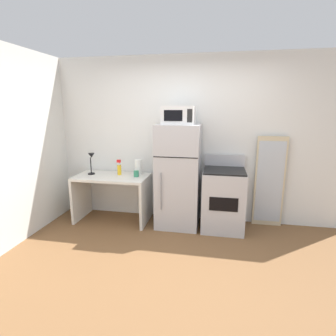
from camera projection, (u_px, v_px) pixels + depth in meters
name	position (u px, v px, depth m)	size (l,w,h in m)	color
ground_plane	(170.00, 276.00, 2.98)	(12.00, 12.00, 0.00)	brown
wall_back_white	(189.00, 140.00, 4.31)	(5.00, 0.10, 2.60)	silver
desk	(112.00, 189.00, 4.33)	(1.15, 0.63, 0.75)	silver
desk_lamp	(91.00, 160.00, 4.31)	(0.14, 0.12, 0.35)	black
paper_towel_roll	(138.00, 167.00, 4.35)	(0.11, 0.11, 0.24)	white
coffee_mug	(136.00, 174.00, 4.21)	(0.08, 0.08, 0.10)	#338C66
spray_bottle	(119.00, 169.00, 4.32)	(0.06, 0.06, 0.25)	yellow
refrigerator	(178.00, 176.00, 4.10)	(0.64, 0.61, 1.57)	#B7B7BC
microwave	(179.00, 115.00, 3.88)	(0.46, 0.35, 0.26)	silver
oven_range	(223.00, 199.00, 4.04)	(0.62, 0.61, 1.10)	#B7B7BC
leaning_mirror	(269.00, 182.00, 4.11)	(0.44, 0.03, 1.40)	#C6B793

